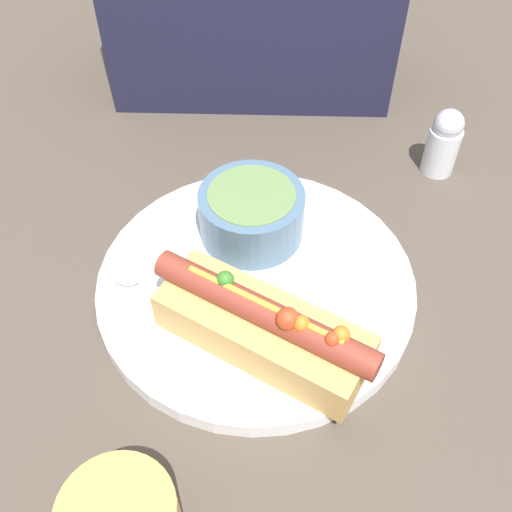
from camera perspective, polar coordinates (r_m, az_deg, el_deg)
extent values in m
plane|color=#4C4238|center=(0.56, 0.00, -3.24)|extent=(4.00, 4.00, 0.00)
cylinder|color=white|center=(0.56, 0.00, -2.69)|extent=(0.29, 0.29, 0.02)
cube|color=tan|center=(0.49, 0.66, -7.10)|extent=(0.19, 0.14, 0.04)
cylinder|color=brown|center=(0.47, 0.69, -5.35)|extent=(0.18, 0.12, 0.02)
sphere|color=#387A28|center=(0.48, -2.94, -2.25)|extent=(0.01, 0.01, 0.01)
sphere|color=orange|center=(0.45, 4.31, -6.42)|extent=(0.01, 0.01, 0.01)
sphere|color=#C63F1E|center=(0.45, 7.29, -7.84)|extent=(0.01, 0.01, 0.01)
sphere|color=orange|center=(0.45, 8.11, -7.42)|extent=(0.01, 0.01, 0.01)
sphere|color=#C63F1E|center=(0.45, 3.03, -5.97)|extent=(0.02, 0.02, 0.02)
cylinder|color=gold|center=(0.46, 0.70, -4.55)|extent=(0.12, 0.07, 0.01)
cylinder|color=slate|center=(0.57, -0.42, 4.03)|extent=(0.10, 0.10, 0.05)
cylinder|color=#66844C|center=(0.56, -0.43, 5.48)|extent=(0.08, 0.08, 0.01)
cube|color=#B7B7BC|center=(0.53, -6.42, -5.39)|extent=(0.10, 0.08, 0.00)
ellipsoid|color=#B7B7BC|center=(0.56, -12.38, -1.17)|extent=(0.05, 0.05, 0.01)
cylinder|color=silver|center=(0.69, 17.22, 9.58)|extent=(0.04, 0.04, 0.05)
sphere|color=silver|center=(0.67, 17.90, 11.87)|extent=(0.03, 0.03, 0.03)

